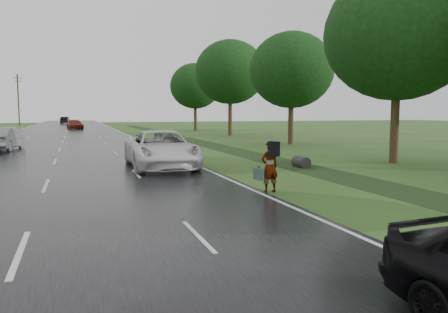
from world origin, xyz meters
TOP-DOWN VIEW (x-y plane):
  - ground at (0.00, 0.00)m, footprint 220.00×220.00m
  - road at (0.00, 45.00)m, footprint 14.00×180.00m
  - edge_stripe_east at (6.75, 45.00)m, footprint 0.12×180.00m
  - edge_stripe_west at (-6.75, 45.00)m, footprint 0.12×180.00m
  - center_line at (0.00, 45.00)m, footprint 0.12×180.00m
  - drainage_ditch at (11.50, 18.71)m, footprint 2.20×120.00m
  - utility_pole_distant at (-9.20, 85.00)m, footprint 1.60×0.26m
  - tree_east_b at (17.00, 10.00)m, footprint 7.60×7.60m
  - tree_east_c at (18.20, 24.00)m, footprint 7.00×7.00m
  - tree_east_d at (17.80, 38.00)m, footprint 8.00×8.00m
  - tree_east_f at (17.50, 52.00)m, footprint 7.20×7.20m
  - pedestrian at (7.18, 4.35)m, footprint 0.82×0.68m
  - white_pickup at (4.92, 11.74)m, footprint 3.06×6.47m
  - silver_sedan at (-3.65, 24.63)m, footprint 2.38×5.06m
  - far_car_red at (1.07, 62.17)m, footprint 2.73×5.22m
  - far_car_dark at (-1.00, 97.13)m, footprint 2.15×4.87m

SIDE VIEW (x-z plane):
  - ground at x=0.00m, z-range 0.00..0.00m
  - road at x=0.00m, z-range 0.00..0.04m
  - drainage_ditch at x=11.50m, z-range -0.24..0.32m
  - edge_stripe_east at x=6.75m, z-range 0.04..0.05m
  - edge_stripe_west at x=-6.75m, z-range 0.04..0.05m
  - center_line at x=0.00m, z-range 0.04..0.05m
  - far_car_red at x=1.07m, z-range 0.04..1.48m
  - far_car_dark at x=-1.00m, z-range 0.04..1.59m
  - silver_sedan at x=-3.65m, z-range 0.04..1.64m
  - pedestrian at x=7.18m, z-range 0.03..1.77m
  - white_pickup at x=4.92m, z-range 0.04..1.82m
  - utility_pole_distant at x=-9.20m, z-range 0.20..10.20m
  - tree_east_c at x=18.20m, z-range 1.49..10.78m
  - tree_east_f at x=17.50m, z-range 1.56..11.18m
  - tree_east_b at x=17.00m, z-range 1.63..11.74m
  - tree_east_d at x=17.80m, z-range 1.77..12.53m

